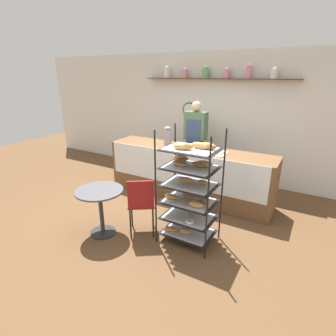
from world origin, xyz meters
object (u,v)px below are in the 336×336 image
person_worker (195,141)px  coffee_carafe (168,136)px  cafe_table (100,201)px  donut_tray_counter (216,152)px  pastry_rack (189,187)px  cafe_chair (141,201)px

person_worker → coffee_carafe: (-0.32, -0.57, 0.18)m
cafe_table → donut_tray_counter: 2.09m
person_worker → cafe_table: size_ratio=2.49×
coffee_carafe → donut_tray_counter: (1.00, -0.07, -0.15)m
pastry_rack → person_worker: (-0.78, 1.88, 0.14)m
person_worker → cafe_chair: (0.14, -2.11, -0.40)m
pastry_rack → coffee_carafe: (-1.10, 1.31, 0.32)m
coffee_carafe → donut_tray_counter: 1.02m
cafe_chair → donut_tray_counter: size_ratio=2.30×
person_worker → donut_tray_counter: 0.94m
cafe_table → coffee_carafe: bearing=87.7°
person_worker → cafe_table: person_worker is taller
cafe_chair → coffee_carafe: 1.71m
pastry_rack → person_worker: bearing=112.5°
pastry_rack → cafe_chair: bearing=-160.3°
pastry_rack → donut_tray_counter: size_ratio=4.13×
person_worker → coffee_carafe: size_ratio=4.94×
cafe_table → donut_tray_counter: donut_tray_counter is taller
pastry_rack → cafe_table: size_ratio=2.28×
person_worker → cafe_chair: size_ratio=1.96×
coffee_carafe → cafe_chair: bearing=-73.3°
cafe_table → pastry_rack: bearing=22.7°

